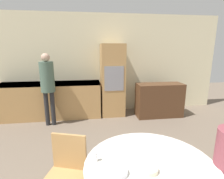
% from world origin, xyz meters
% --- Properties ---
extents(wall_back, '(6.65, 0.05, 2.60)m').
position_xyz_m(wall_back, '(0.00, 4.74, 1.30)').
color(wall_back, beige).
rests_on(wall_back, ground_plane).
extents(kitchen_counter, '(2.45, 0.60, 0.89)m').
position_xyz_m(kitchen_counter, '(-1.25, 4.39, 0.46)').
color(kitchen_counter, tan).
rests_on(kitchen_counter, ground_plane).
extents(oven_unit, '(0.59, 0.59, 1.83)m').
position_xyz_m(oven_unit, '(0.31, 4.40, 0.92)').
color(oven_unit, tan).
rests_on(oven_unit, ground_plane).
extents(sideboard, '(1.16, 0.45, 0.86)m').
position_xyz_m(sideboard, '(1.48, 4.08, 0.43)').
color(sideboard, '#51331E').
rests_on(sideboard, ground_plane).
extents(chair_far_left, '(0.51, 0.51, 0.84)m').
position_xyz_m(chair_far_left, '(-0.57, 1.64, 0.48)').
color(chair_far_left, tan).
rests_on(chair_far_left, ground_plane).
extents(person_standing, '(0.30, 0.30, 1.62)m').
position_xyz_m(person_standing, '(-1.19, 3.91, 1.01)').
color(person_standing, '#262628').
rests_on(person_standing, ground_plane).
extents(bowl_near, '(0.19, 0.19, 0.04)m').
position_xyz_m(bowl_near, '(-0.11, 1.22, 0.75)').
color(bowl_near, silver).
rests_on(bowl_near, dining_table).
extents(bowl_centre, '(0.15, 0.15, 0.04)m').
position_xyz_m(bowl_centre, '(0.16, 1.20, 0.75)').
color(bowl_centre, beige).
rests_on(bowl_centre, dining_table).
extents(salt_shaker, '(0.03, 0.03, 0.09)m').
position_xyz_m(salt_shaker, '(-0.27, 1.40, 0.77)').
color(salt_shaker, white).
rests_on(salt_shaker, dining_table).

